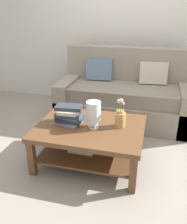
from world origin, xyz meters
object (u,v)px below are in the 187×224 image
glass_hurricane_vase (94,113)px  flower_pitcher (120,117)px  couch (125,97)px  coffee_table (90,136)px  book_stack_main (69,115)px

glass_hurricane_vase → flower_pitcher: (0.26, 0.10, -0.06)m
glass_hurricane_vase → couch: bearing=82.6°
coffee_table → couch: bearing=80.2°
book_stack_main → glass_hurricane_vase: size_ratio=1.07×
book_stack_main → glass_hurricane_vase: bearing=-8.7°
glass_hurricane_vase → book_stack_main: bearing=171.3°
book_stack_main → glass_hurricane_vase: (0.29, -0.04, 0.07)m
couch → book_stack_main: (-0.45, -1.21, 0.18)m
couch → glass_hurricane_vase: (-0.16, -1.25, 0.25)m
couch → book_stack_main: size_ratio=6.08×
coffee_table → book_stack_main: bearing=176.2°
coffee_table → flower_pitcher: bearing=13.3°
flower_pitcher → coffee_table: bearing=-166.7°
couch → glass_hurricane_vase: size_ratio=6.54×
coffee_table → book_stack_main: book_stack_main is taller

